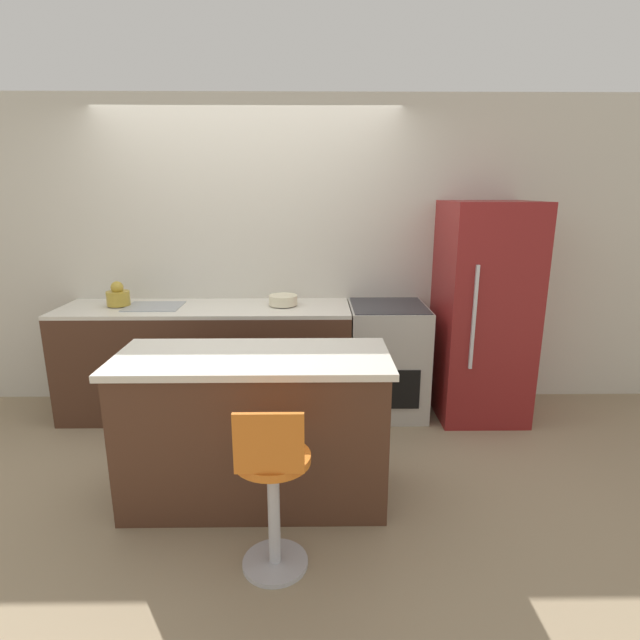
{
  "coord_description": "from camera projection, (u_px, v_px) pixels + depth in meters",
  "views": [
    {
      "loc": [
        0.54,
        -3.63,
        1.85
      ],
      "look_at": [
        0.58,
        -0.27,
        0.97
      ],
      "focal_mm": 28.0,
      "sensor_mm": 36.0,
      "label": 1
    }
  ],
  "objects": [
    {
      "name": "back_counter",
      "position": [
        208.0,
        360.0,
        4.18
      ],
      "size": [
        2.36,
        0.64,
        0.93
      ],
      "color": "#4C2D1E",
      "rests_on": "ground_plane"
    },
    {
      "name": "ground_plane",
      "position": [
        247.0,
        429.0,
        3.97
      ],
      "size": [
        14.0,
        14.0,
        0.0
      ],
      "primitive_type": "plane",
      "color": "#998466"
    },
    {
      "name": "kitchen_island",
      "position": [
        255.0,
        427.0,
        3.0
      ],
      "size": [
        1.59,
        0.66,
        0.92
      ],
      "color": "#4C2D1E",
      "rests_on": "ground_plane"
    },
    {
      "name": "refrigerator",
      "position": [
        482.0,
        312.0,
        4.06
      ],
      "size": [
        0.69,
        0.74,
        1.76
      ],
      "color": "maroon",
      "rests_on": "ground_plane"
    },
    {
      "name": "stool_chair",
      "position": [
        273.0,
        489.0,
        2.39
      ],
      "size": [
        0.37,
        0.37,
        0.91
      ],
      "color": "#B7B7BC",
      "rests_on": "ground_plane"
    },
    {
      "name": "wall_back",
      "position": [
        252.0,
        255.0,
        4.31
      ],
      "size": [
        8.0,
        0.06,
        2.6
      ],
      "color": "beige",
      "rests_on": "ground_plane"
    },
    {
      "name": "oven_range",
      "position": [
        387.0,
        359.0,
        4.19
      ],
      "size": [
        0.63,
        0.65,
        0.93
      ],
      "color": "#B7B2A8",
      "rests_on": "ground_plane"
    },
    {
      "name": "mixing_bowl",
      "position": [
        283.0,
        300.0,
        4.09
      ],
      "size": [
        0.23,
        0.23,
        0.08
      ],
      "color": "beige",
      "rests_on": "back_counter"
    },
    {
      "name": "kettle",
      "position": [
        118.0,
        296.0,
        4.06
      ],
      "size": [
        0.18,
        0.18,
        0.2
      ],
      "color": "#B29333",
      "rests_on": "back_counter"
    }
  ]
}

